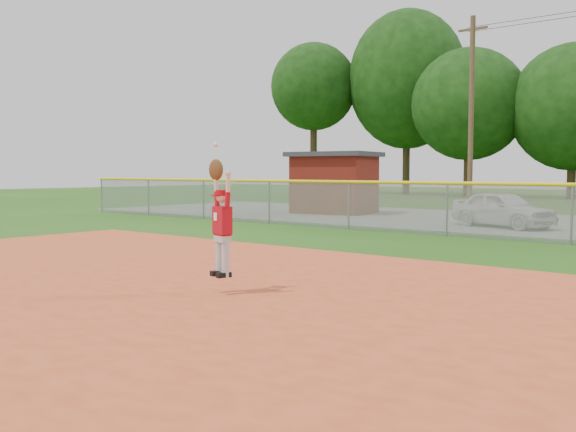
# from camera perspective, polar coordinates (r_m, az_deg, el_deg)

# --- Properties ---
(ground) EXTENTS (120.00, 120.00, 0.00)m
(ground) POSITION_cam_1_polar(r_m,az_deg,el_deg) (8.36, 4.42, -8.66)
(ground) COLOR #234F12
(ground) RESTS_ON ground
(clay_infield) EXTENTS (24.00, 16.00, 0.04)m
(clay_infield) POSITION_cam_1_polar(r_m,az_deg,el_deg) (6.24, -12.17, -12.98)
(clay_infield) COLOR #C34623
(clay_infield) RESTS_ON ground
(car_white_a) EXTENTS (3.72, 2.39, 1.18)m
(car_white_a) POSITION_cam_1_polar(r_m,az_deg,el_deg) (21.76, 18.56, 0.60)
(car_white_a) COLOR silver
(car_white_a) RESTS_ON parking_strip
(utility_shed) EXTENTS (3.90, 3.23, 2.65)m
(utility_shed) POSITION_cam_1_polar(r_m,az_deg,el_deg) (27.68, 4.14, 3.00)
(utility_shed) COLOR #54140C
(utility_shed) RESTS_ON ground
(outfield_fence) EXTENTS (40.06, 0.10, 1.55)m
(outfield_fence) POSITION_cam_1_polar(r_m,az_deg,el_deg) (17.34, 23.93, 0.52)
(outfield_fence) COLOR gray
(outfield_fence) RESTS_ON ground
(ballplayer) EXTENTS (0.57, 0.33, 1.97)m
(ballplayer) POSITION_cam_1_polar(r_m,az_deg,el_deg) (9.41, -5.96, -0.22)
(ballplayer) COLOR silver
(ballplayer) RESTS_ON ground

